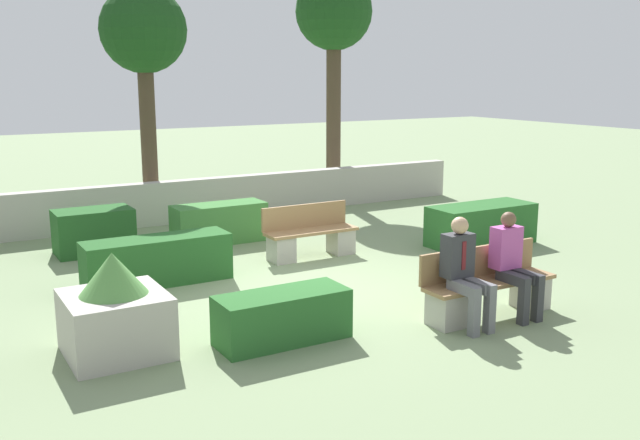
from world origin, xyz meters
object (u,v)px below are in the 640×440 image
object	(u,v)px
tree_center_right	(334,19)
bench_front	(488,290)
planter_corner_left	(115,312)
bench_left_side	(311,238)
tree_center_left	(144,37)
person_seated_man	(464,267)
person_seated_woman	(513,260)

from	to	relation	value
tree_center_right	bench_front	bearing A→B (deg)	-108.57
planter_corner_left	tree_center_right	world-z (taller)	tree_center_right
bench_left_side	tree_center_left	world-z (taller)	tree_center_left
person_seated_man	bench_front	bearing A→B (deg)	14.48
bench_left_side	person_seated_man	distance (m)	3.89
bench_left_side	person_seated_woman	xyz separation A→B (m)	(0.76, -3.87, 0.41)
tree_center_left	person_seated_woman	bearing A→B (deg)	-75.27
person_seated_woman	planter_corner_left	world-z (taller)	person_seated_woman
planter_corner_left	person_seated_woman	bearing A→B (deg)	-14.87
planter_corner_left	bench_left_side	bearing A→B (deg)	33.62
bench_front	tree_center_right	world-z (taller)	tree_center_right
tree_center_left	tree_center_right	world-z (taller)	tree_center_right
bench_left_side	planter_corner_left	xyz separation A→B (m)	(-3.95, -2.62, 0.16)
tree_center_left	planter_corner_left	bearing A→B (deg)	-110.11
bench_front	tree_center_right	xyz separation A→B (m)	(2.88, 8.58, 3.96)
tree_center_left	tree_center_right	bearing A→B (deg)	6.11
bench_front	person_seated_man	distance (m)	0.70
tree_center_right	person_seated_woman	bearing A→B (deg)	-106.73
planter_corner_left	tree_center_right	size ratio (longest dim) A/B	0.21
person_seated_man	planter_corner_left	bearing A→B (deg)	162.28
bench_left_side	tree_center_right	distance (m)	7.13
planter_corner_left	bench_front	bearing A→B (deg)	-13.97
tree_center_left	bench_left_side	bearing A→B (deg)	-72.16
bench_front	planter_corner_left	xyz separation A→B (m)	(-4.45, 1.11, 0.15)
person_seated_woman	bench_front	bearing A→B (deg)	151.11
bench_left_side	tree_center_left	distance (m)	5.71
person_seated_man	person_seated_woman	size ratio (longest dim) A/B	1.01
person_seated_man	tree_center_right	distance (m)	10.02
planter_corner_left	tree_center_right	bearing A→B (deg)	45.56
person_seated_man	tree_center_left	world-z (taller)	tree_center_left
person_seated_man	planter_corner_left	distance (m)	4.11
person_seated_man	tree_center_right	world-z (taller)	tree_center_right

